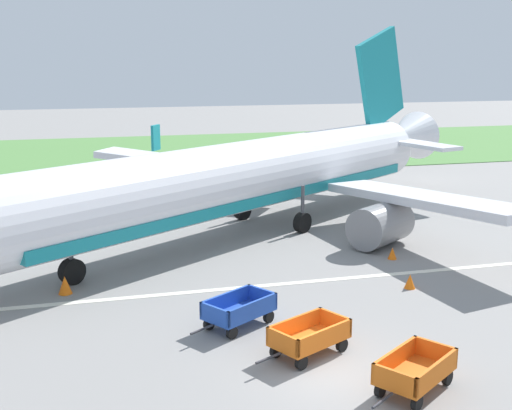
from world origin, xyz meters
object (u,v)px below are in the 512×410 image
(airplane, at_px, (254,176))
(traffic_cone_mid_apron, at_px, (392,253))
(baggage_cart_third_in_row, at_px, (239,310))
(baggage_cart_nearest, at_px, (415,371))
(baggage_cart_second_in_row, at_px, (309,337))
(traffic_cone_near_plane, at_px, (65,285))
(traffic_cone_by_carts, at_px, (410,281))

(airplane, distance_m, traffic_cone_mid_apron, 8.79)
(baggage_cart_third_in_row, bearing_deg, baggage_cart_nearest, -56.69)
(baggage_cart_nearest, distance_m, traffic_cone_mid_apron, 12.68)
(baggage_cart_second_in_row, bearing_deg, traffic_cone_near_plane, 134.82)
(traffic_cone_near_plane, height_order, traffic_cone_by_carts, traffic_cone_near_plane)
(baggage_cart_second_in_row, height_order, traffic_cone_by_carts, baggage_cart_second_in_row)
(traffic_cone_mid_apron, xyz_separation_m, traffic_cone_by_carts, (-1.12, -3.87, 0.02))
(airplane, relative_size, baggage_cart_second_in_row, 9.47)
(airplane, xyz_separation_m, traffic_cone_near_plane, (-9.82, -7.60, -2.69))
(traffic_cone_mid_apron, bearing_deg, traffic_cone_near_plane, -176.41)
(baggage_cart_third_in_row, height_order, traffic_cone_mid_apron, baggage_cart_third_in_row)
(traffic_cone_mid_apron, height_order, traffic_cone_by_carts, traffic_cone_by_carts)
(traffic_cone_by_carts, bearing_deg, airplane, 110.28)
(baggage_cart_nearest, distance_m, baggage_cart_second_in_row, 3.67)
(baggage_cart_second_in_row, bearing_deg, baggage_cart_third_in_row, 120.80)
(traffic_cone_near_plane, relative_size, traffic_cone_by_carts, 1.22)
(baggage_cart_nearest, bearing_deg, baggage_cart_second_in_row, 125.52)
(baggage_cart_second_in_row, relative_size, traffic_cone_mid_apron, 6.25)
(airplane, height_order, traffic_cone_mid_apron, airplane)
(baggage_cart_nearest, bearing_deg, traffic_cone_by_carts, 63.21)
(baggage_cart_nearest, xyz_separation_m, traffic_cone_near_plane, (-9.80, 10.70, -0.23))
(baggage_cart_nearest, xyz_separation_m, traffic_cone_by_carts, (3.92, 7.76, -0.30))
(traffic_cone_near_plane, bearing_deg, traffic_cone_mid_apron, 3.59)
(baggage_cart_third_in_row, bearing_deg, baggage_cart_second_in_row, -59.20)
(airplane, distance_m, baggage_cart_second_in_row, 15.66)
(baggage_cart_second_in_row, xyz_separation_m, traffic_cone_by_carts, (6.05, 4.78, -0.30))
(baggage_cart_second_in_row, xyz_separation_m, traffic_cone_mid_apron, (7.16, 8.65, -0.32))
(airplane, xyz_separation_m, baggage_cart_second_in_row, (-2.15, -15.32, -2.45))
(airplane, relative_size, baggage_cart_third_in_row, 9.77)
(airplane, relative_size, traffic_cone_mid_apron, 59.12)
(baggage_cart_third_in_row, xyz_separation_m, traffic_cone_by_carts, (7.70, 2.01, -0.30))
(traffic_cone_near_plane, bearing_deg, baggage_cart_second_in_row, -45.18)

